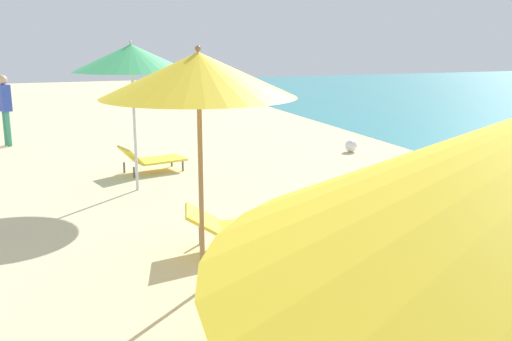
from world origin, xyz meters
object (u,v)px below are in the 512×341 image
(umbrella_third, at_px, (198,75))
(lounger_third_inland, at_px, (288,306))
(beach_ball, at_px, (351,146))
(lounger_farthest_shoreside, at_px, (151,159))
(person_walking_near, at_px, (4,103))
(umbrella_farthest, at_px, (131,58))
(lounger_third_shoreside, at_px, (245,226))

(umbrella_third, bearing_deg, lounger_third_inland, -70.29)
(umbrella_third, bearing_deg, beach_ball, 49.56)
(lounger_third_inland, xyz_separation_m, lounger_farthest_shoreside, (-0.00, 6.89, -0.04))
(lounger_third_inland, xyz_separation_m, person_walking_near, (-2.85, 10.96, 0.76))
(person_walking_near, bearing_deg, lounger_third_inland, 78.55)
(umbrella_third, bearing_deg, lounger_farthest_shoreside, 85.50)
(lounger_third_inland, bearing_deg, person_walking_near, 99.47)
(umbrella_third, height_order, person_walking_near, umbrella_third)
(umbrella_farthest, bearing_deg, umbrella_third, -89.55)
(umbrella_third, relative_size, umbrella_farthest, 0.99)
(beach_ball, bearing_deg, lounger_farthest_shoreside, -174.38)
(umbrella_farthest, bearing_deg, lounger_third_inland, -85.11)
(beach_ball, bearing_deg, person_walking_near, 154.66)
(lounger_third_inland, bearing_deg, beach_ball, 51.98)
(lounger_third_inland, distance_m, lounger_farthest_shoreside, 6.89)
(lounger_farthest_shoreside, xyz_separation_m, person_walking_near, (-2.85, 4.07, 0.79))
(lounger_third_inland, distance_m, umbrella_farthest, 5.97)
(person_walking_near, bearing_deg, umbrella_third, 77.87)
(person_walking_near, bearing_deg, umbrella_farthest, 87.84)
(umbrella_third, relative_size, lounger_third_inland, 1.72)
(lounger_third_inland, bearing_deg, umbrella_third, 104.61)
(person_walking_near, distance_m, beach_ball, 8.48)
(umbrella_farthest, height_order, person_walking_near, umbrella_farthest)
(person_walking_near, bearing_deg, lounger_farthest_shoreside, 98.93)
(umbrella_farthest, xyz_separation_m, lounger_farthest_shoreside, (0.48, 1.28, -2.02))
(lounger_farthest_shoreside, bearing_deg, lounger_third_inland, -103.86)
(beach_ball, bearing_deg, umbrella_farthest, -161.53)
(umbrella_third, relative_size, lounger_third_shoreside, 1.56)
(lounger_third_inland, bearing_deg, lounger_third_shoreside, 75.60)
(umbrella_third, xyz_separation_m, lounger_farthest_shoreside, (0.44, 5.64, -1.99))
(umbrella_third, height_order, umbrella_farthest, umbrella_farthest)
(lounger_third_inland, xyz_separation_m, beach_ball, (4.77, 7.36, -0.17))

